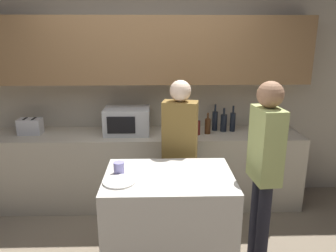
{
  "coord_description": "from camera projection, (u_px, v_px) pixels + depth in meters",
  "views": [
    {
      "loc": [
        0.14,
        -2.27,
        2.01
      ],
      "look_at": [
        0.22,
        0.45,
        1.24
      ],
      "focal_mm": 35.0,
      "sensor_mm": 36.0,
      "label": 1
    }
  ],
  "objects": [
    {
      "name": "back_wall",
      "position": [
        147.0,
        74.0,
        3.91
      ],
      "size": [
        6.4,
        0.4,
        2.7
      ],
      "color": "#B2A893",
      "rests_on": "ground_plane"
    },
    {
      "name": "back_counter",
      "position": [
        148.0,
        168.0,
        3.95
      ],
      "size": [
        3.6,
        0.62,
        0.88
      ],
      "color": "#B7AD99",
      "rests_on": "ground_plane"
    },
    {
      "name": "kitchen_island",
      "position": [
        169.0,
        223.0,
        2.81
      ],
      "size": [
        1.06,
        0.74,
        0.89
      ],
      "color": "beige",
      "rests_on": "ground_plane"
    },
    {
      "name": "microwave",
      "position": [
        127.0,
        121.0,
        3.81
      ],
      "size": [
        0.52,
        0.39,
        0.3
      ],
      "color": "#B7BABC",
      "rests_on": "back_counter"
    },
    {
      "name": "toaster",
      "position": [
        30.0,
        126.0,
        3.79
      ],
      "size": [
        0.26,
        0.16,
        0.18
      ],
      "color": "silver",
      "rests_on": "back_counter"
    },
    {
      "name": "potted_plant",
      "position": [
        267.0,
        116.0,
        3.84
      ],
      "size": [
        0.14,
        0.14,
        0.39
      ],
      "color": "silver",
      "rests_on": "back_counter"
    },
    {
      "name": "bottle_0",
      "position": [
        188.0,
        125.0,
        3.72
      ],
      "size": [
        0.07,
        0.07,
        0.33
      ],
      "color": "silver",
      "rests_on": "back_counter"
    },
    {
      "name": "bottle_1",
      "position": [
        197.0,
        127.0,
        3.77
      ],
      "size": [
        0.08,
        0.08,
        0.23
      ],
      "color": "maroon",
      "rests_on": "back_counter"
    },
    {
      "name": "bottle_2",
      "position": [
        208.0,
        126.0,
        3.8
      ],
      "size": [
        0.07,
        0.07,
        0.25
      ],
      "color": "#472814",
      "rests_on": "back_counter"
    },
    {
      "name": "bottle_3",
      "position": [
        215.0,
        120.0,
        3.92
      ],
      "size": [
        0.07,
        0.07,
        0.32
      ],
      "color": "black",
      "rests_on": "back_counter"
    },
    {
      "name": "bottle_4",
      "position": [
        224.0,
        122.0,
        3.89
      ],
      "size": [
        0.07,
        0.07,
        0.28
      ],
      "color": "black",
      "rests_on": "back_counter"
    },
    {
      "name": "bottle_5",
      "position": [
        233.0,
        122.0,
        3.89
      ],
      "size": [
        0.06,
        0.06,
        0.31
      ],
      "color": "black",
      "rests_on": "back_counter"
    },
    {
      "name": "plate_on_island",
      "position": [
        119.0,
        182.0,
        2.56
      ],
      "size": [
        0.26,
        0.26,
        0.01
      ],
      "color": "white",
      "rests_on": "kitchen_island"
    },
    {
      "name": "cup_0",
      "position": [
        119.0,
        168.0,
        2.72
      ],
      "size": [
        0.09,
        0.09,
        0.1
      ],
      "color": "#928CDB",
      "rests_on": "kitchen_island"
    },
    {
      "name": "person_left",
      "position": [
        180.0,
        144.0,
        3.29
      ],
      "size": [
        0.37,
        0.25,
        1.58
      ],
      "rotation": [
        0.0,
        0.0,
        -3.34
      ],
      "color": "black",
      "rests_on": "ground_plane"
    },
    {
      "name": "person_center",
      "position": [
        265.0,
        160.0,
        2.76
      ],
      "size": [
        0.22,
        0.36,
        1.65
      ],
      "rotation": [
        0.0,
        0.0,
        -4.62
      ],
      "color": "black",
      "rests_on": "ground_plane"
    }
  ]
}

